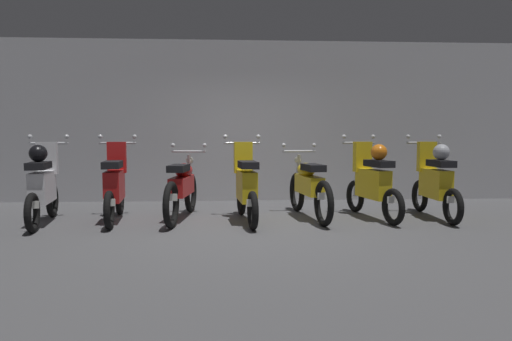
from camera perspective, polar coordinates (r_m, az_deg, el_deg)
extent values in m
plane|color=#4C4C4F|center=(6.14, -1.12, -7.38)|extent=(80.00, 80.00, 0.00)
cube|color=#ADADB2|center=(8.69, -1.77, 6.36)|extent=(16.00, 0.30, 3.09)
torus|color=black|center=(7.55, -24.97, -3.52)|extent=(0.18, 0.54, 0.53)
torus|color=black|center=(6.45, -27.10, -4.91)|extent=(0.18, 0.54, 0.53)
cube|color=silver|center=(6.97, -26.02, -1.96)|extent=(0.34, 0.76, 0.44)
cube|color=silver|center=(7.27, -25.52, 1.47)|extent=(0.30, 0.17, 0.48)
cube|color=black|center=(6.78, -26.42, 0.57)|extent=(0.32, 0.55, 0.10)
cylinder|color=#B7BABF|center=(7.40, -25.34, 3.22)|extent=(0.56, 0.13, 0.04)
sphere|color=#B7BABF|center=(7.46, -27.32, 3.93)|extent=(0.07, 0.07, 0.07)
sphere|color=#B7BABF|center=(7.35, -23.38, 4.06)|extent=(0.07, 0.07, 0.07)
cylinder|color=#B7BABF|center=(7.47, -25.14, -0.38)|extent=(0.08, 0.15, 0.85)
sphere|color=silver|center=(7.45, -25.23, 2.08)|extent=(0.12, 0.12, 0.12)
cube|color=white|center=(6.45, -27.08, -4.00)|extent=(0.16, 0.04, 0.10)
sphere|color=black|center=(6.77, -26.47, 2.01)|extent=(0.24, 0.24, 0.24)
torus|color=black|center=(7.39, -17.30, -3.47)|extent=(0.16, 0.54, 0.53)
torus|color=black|center=(6.27, -18.56, -4.91)|extent=(0.16, 0.54, 0.53)
cube|color=red|center=(6.80, -17.93, -1.88)|extent=(0.31, 0.76, 0.44)
cube|color=red|center=(7.11, -17.64, 1.63)|extent=(0.29, 0.15, 0.48)
cube|color=black|center=(6.61, -18.18, 0.73)|extent=(0.30, 0.55, 0.10)
cylinder|color=#B7BABF|center=(7.24, -17.55, 3.43)|extent=(0.56, 0.11, 0.04)
sphere|color=#B7BABF|center=(7.27, -19.61, 4.17)|extent=(0.07, 0.07, 0.07)
sphere|color=#B7BABF|center=(7.21, -15.51, 4.26)|extent=(0.07, 0.07, 0.07)
cylinder|color=#B7BABF|center=(7.30, -17.42, -0.25)|extent=(0.07, 0.15, 0.85)
sphere|color=silver|center=(7.29, -17.48, 2.25)|extent=(0.12, 0.12, 0.12)
cube|color=white|center=(6.27, -18.55, -3.97)|extent=(0.16, 0.03, 0.10)
torus|color=black|center=(7.38, -8.50, -2.86)|extent=(0.16, 0.66, 0.65)
torus|color=black|center=(6.12, -10.98, -4.40)|extent=(0.16, 0.66, 0.65)
cube|color=red|center=(6.72, -9.64, -1.96)|extent=(0.31, 0.85, 0.28)
ellipsoid|color=red|center=(6.85, -9.38, 0.01)|extent=(0.31, 0.47, 0.22)
cube|color=black|center=(6.52, -10.03, 0.31)|extent=(0.30, 0.54, 0.10)
cylinder|color=#B7BABF|center=(7.22, -8.73, 2.47)|extent=(0.56, 0.10, 0.04)
sphere|color=#B7BABF|center=(7.27, -10.75, 3.25)|extent=(0.07, 0.07, 0.07)
sphere|color=#B7BABF|center=(7.17, -6.70, 3.28)|extent=(0.07, 0.07, 0.07)
cylinder|color=#B7BABF|center=(7.29, -8.61, -0.42)|extent=(0.07, 0.16, 0.65)
sphere|color=silver|center=(7.28, -8.63, 1.30)|extent=(0.12, 0.12, 0.12)
cube|color=white|center=(6.13, -10.93, -3.44)|extent=(0.16, 0.03, 0.10)
torus|color=black|center=(7.04, -1.93, -3.66)|extent=(0.15, 0.54, 0.53)
torus|color=black|center=(5.91, -0.43, -5.22)|extent=(0.15, 0.54, 0.53)
cube|color=gold|center=(6.44, -1.25, -2.00)|extent=(0.30, 0.76, 0.44)
cube|color=gold|center=(6.75, -1.68, 1.70)|extent=(0.29, 0.15, 0.48)
cube|color=black|center=(6.25, -1.04, 0.75)|extent=(0.30, 0.54, 0.10)
cylinder|color=#B7BABF|center=(6.88, -1.85, 3.59)|extent=(0.56, 0.10, 0.04)
sphere|color=#B7BABF|center=(6.85, -4.01, 4.41)|extent=(0.07, 0.07, 0.07)
sphere|color=#B7BABF|center=(6.92, 0.29, 4.42)|extent=(0.07, 0.07, 0.07)
cylinder|color=#B7BABF|center=(6.95, -1.89, -0.29)|extent=(0.07, 0.15, 0.85)
sphere|color=silver|center=(6.93, -1.90, 2.35)|extent=(0.12, 0.12, 0.12)
cube|color=white|center=(5.92, -0.47, -4.23)|extent=(0.16, 0.03, 0.10)
torus|color=black|center=(7.42, 5.33, -2.79)|extent=(0.18, 0.66, 0.65)
torus|color=black|center=(6.20, 8.79, -4.26)|extent=(0.18, 0.66, 0.65)
cube|color=gold|center=(6.79, 6.92, -1.87)|extent=(0.34, 0.85, 0.28)
ellipsoid|color=gold|center=(6.91, 6.53, 0.08)|extent=(0.32, 0.47, 0.22)
cube|color=black|center=(6.59, 7.44, 0.38)|extent=(0.31, 0.55, 0.10)
cylinder|color=#B7BABF|center=(7.27, 5.61, 2.51)|extent=(0.56, 0.12, 0.04)
sphere|color=#B7BABF|center=(7.20, 3.63, 3.30)|extent=(0.07, 0.07, 0.07)
sphere|color=#B7BABF|center=(7.35, 7.56, 3.30)|extent=(0.07, 0.07, 0.07)
cylinder|color=#B7BABF|center=(7.34, 5.47, -0.36)|extent=(0.08, 0.17, 0.65)
sphere|color=silver|center=(7.33, 5.48, 1.36)|extent=(0.12, 0.12, 0.12)
cube|color=white|center=(6.21, 8.72, -3.31)|extent=(0.16, 0.03, 0.10)
torus|color=black|center=(7.49, 12.75, -3.28)|extent=(0.19, 0.54, 0.53)
torus|color=black|center=(6.50, 17.40, -4.55)|extent=(0.19, 0.54, 0.53)
cube|color=gold|center=(6.95, 14.95, -1.67)|extent=(0.36, 0.76, 0.44)
cube|color=gold|center=(7.22, 13.67, 1.76)|extent=(0.30, 0.17, 0.48)
cube|color=black|center=(6.79, 15.67, 0.88)|extent=(0.34, 0.56, 0.10)
cylinder|color=#B7BABF|center=(7.34, 13.20, 3.53)|extent=(0.56, 0.14, 0.04)
sphere|color=#B7BABF|center=(7.22, 11.38, 4.34)|extent=(0.07, 0.07, 0.07)
sphere|color=#B7BABF|center=(7.46, 14.99, 4.28)|extent=(0.07, 0.07, 0.07)
cylinder|color=#B7BABF|center=(7.40, 12.97, -0.10)|extent=(0.08, 0.16, 0.85)
sphere|color=silver|center=(7.38, 13.01, 2.37)|extent=(0.12, 0.12, 0.12)
cube|color=white|center=(6.50, 17.31, -3.65)|extent=(0.16, 0.04, 0.10)
sphere|color=orange|center=(6.78, 15.70, 2.31)|extent=(0.24, 0.24, 0.24)
torus|color=black|center=(7.84, 20.51, -3.11)|extent=(0.10, 0.53, 0.53)
torus|color=black|center=(6.81, 24.24, -4.34)|extent=(0.10, 0.53, 0.53)
cube|color=gold|center=(7.29, 22.31, -1.58)|extent=(0.23, 0.74, 0.44)
cube|color=gold|center=(7.58, 21.32, 1.70)|extent=(0.28, 0.12, 0.48)
cube|color=black|center=(7.12, 22.92, 0.85)|extent=(0.25, 0.52, 0.10)
cylinder|color=#B7BABF|center=(7.70, 20.95, 3.39)|extent=(0.56, 0.05, 0.04)
sphere|color=#B7BABF|center=(7.60, 19.17, 4.18)|extent=(0.07, 0.07, 0.07)
sphere|color=#B7BABF|center=(7.80, 22.74, 4.08)|extent=(0.07, 0.07, 0.07)
cylinder|color=#B7BABF|center=(7.76, 20.72, -0.07)|extent=(0.06, 0.15, 0.85)
sphere|color=silver|center=(7.74, 20.79, 2.29)|extent=(0.12, 0.12, 0.12)
cube|color=white|center=(6.81, 24.18, -3.48)|extent=(0.16, 0.01, 0.10)
sphere|color=#9EA0A8|center=(7.11, 22.96, 2.22)|extent=(0.24, 0.24, 0.24)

